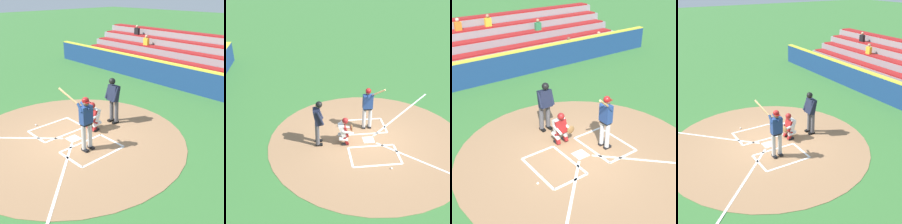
# 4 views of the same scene
# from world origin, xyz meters

# --- Properties ---
(ground_plane) EXTENTS (120.00, 120.00, 0.00)m
(ground_plane) POSITION_xyz_m (0.00, 0.00, 0.00)
(ground_plane) COLOR #387033
(dirt_circle) EXTENTS (8.00, 8.00, 0.01)m
(dirt_circle) POSITION_xyz_m (0.00, 0.00, 0.01)
(dirt_circle) COLOR #99704C
(dirt_circle) RESTS_ON ground
(home_plate_and_chalk) EXTENTS (7.93, 4.91, 0.01)m
(home_plate_and_chalk) POSITION_xyz_m (0.00, 0.88, 0.01)
(home_plate_and_chalk) COLOR white
(home_plate_and_chalk) RESTS_ON dirt_circle
(batter) EXTENTS (0.92, 0.71, 2.13)m
(batter) POSITION_xyz_m (-0.91, 0.11, 1.10)
(batter) COLOR #BCBCBC
(batter) RESTS_ON ground
(catcher) EXTENTS (0.59, 0.60, 1.13)m
(catcher) POSITION_xyz_m (0.06, -0.99, 0.59)
(catcher) COLOR black
(catcher) RESTS_ON ground
(plate_umpire) EXTENTS (0.59, 0.41, 1.86)m
(plate_umpire) POSITION_xyz_m (0.03, -2.01, 1.08)
(plate_umpire) COLOR #4C4C51
(plate_umpire) RESTS_ON ground
(baseball) EXTENTS (0.07, 0.07, 0.07)m
(baseball) POSITION_xyz_m (1.88, 0.42, 0.04)
(baseball) COLOR white
(baseball) RESTS_ON ground
(backstop_wall) EXTENTS (22.00, 0.36, 1.31)m
(backstop_wall) POSITION_xyz_m (0.00, -7.50, 0.65)
(backstop_wall) COLOR navy
(backstop_wall) RESTS_ON ground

